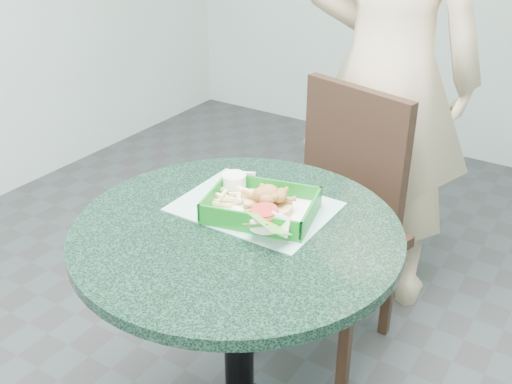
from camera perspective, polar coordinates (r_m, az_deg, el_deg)
The scene contains 9 objects.
cafe_table at distance 1.59m, azimuth -1.74°, elevation -9.17°, with size 0.82×0.82×0.75m.
dining_chair at distance 2.07m, azimuth 7.76°, elevation -1.45°, with size 0.43×0.43×0.93m.
diner_person at distance 2.19m, azimuth 12.91°, elevation 15.56°, with size 0.80×0.52×2.19m, color beige.
placemat at distance 1.58m, azimuth -0.12°, elevation -2.04°, with size 0.39×0.29×0.00m, color #85BBAC.
food_basket at distance 1.53m, azimuth 0.50°, elevation -2.33°, with size 0.27×0.20×0.05m.
crab_sandwich at distance 1.51m, azimuth 1.11°, elevation -1.40°, with size 0.12×0.12×0.07m.
fries_pile at distance 1.58m, azimuth -1.67°, elevation -0.63°, with size 0.10×0.11×0.04m, color #FFE993, non-canonical shape.
sauce_ramekin at distance 1.62m, azimuth -1.14°, elevation 0.78°, with size 0.06×0.06×0.04m.
garnish_cup at distance 1.44m, azimuth 0.15°, elevation -3.37°, with size 0.12×0.11×0.05m.
Camera 1 is at (0.73, -1.04, 1.54)m, focal length 42.00 mm.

